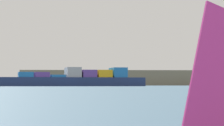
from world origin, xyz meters
name	(u,v)px	position (x,y,z in m)	size (l,w,h in m)	color
cargo_ship	(58,79)	(-139.07, 475.86, 7.87)	(179.35, 97.57, 33.76)	navy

